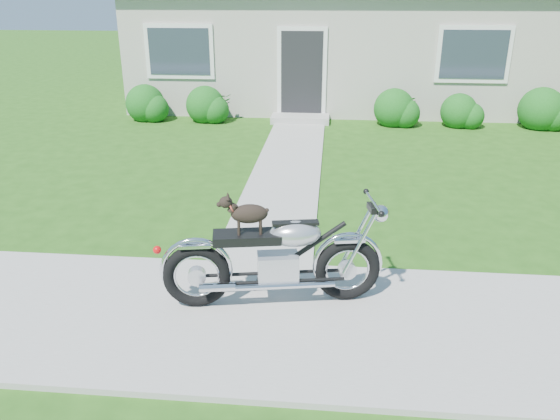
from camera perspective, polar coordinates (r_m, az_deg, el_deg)
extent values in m
plane|color=#235114|center=(5.45, 12.64, -11.78)|extent=(80.00, 80.00, 0.00)
cube|color=#9E9B93|center=(5.44, 12.66, -11.60)|extent=(24.00, 2.20, 0.04)
cube|color=#9E9B93|center=(9.98, 0.86, 4.68)|extent=(1.20, 8.00, 0.03)
cube|color=beige|center=(16.59, 8.35, 16.61)|extent=(12.00, 6.00, 3.00)
cube|color=black|center=(13.63, 2.28, 13.80)|extent=(1.00, 0.06, 2.10)
cube|color=#9E9B93|center=(13.46, 2.13, 9.50)|extent=(1.40, 0.70, 0.16)
cube|color=#2D3847|center=(14.06, -10.49, 15.97)|extent=(1.70, 0.05, 1.30)
cube|color=#2D3847|center=(13.93, 19.59, 15.06)|extent=(1.70, 0.05, 1.30)
sphere|color=#175918|center=(14.02, -13.90, 10.73)|extent=(0.94, 0.94, 0.94)
sphere|color=#175918|center=(14.09, 25.63, 9.43)|extent=(1.03, 1.03, 1.03)
sphere|color=#175918|center=(13.59, 18.17, 9.75)|extent=(0.84, 0.84, 0.84)
sphere|color=#175918|center=(13.61, -7.82, 10.80)|extent=(0.93, 0.93, 0.93)
sphere|color=#175918|center=(13.34, 11.81, 10.34)|extent=(0.94, 0.94, 0.94)
imported|color=#195F1E|center=(13.60, -6.44, 10.59)|extent=(0.79, 0.79, 0.67)
imported|color=#276F1E|center=(13.44, 13.22, 10.05)|extent=(0.45, 0.45, 0.68)
torus|color=black|center=(5.55, 7.04, -6.21)|extent=(0.68, 0.23, 0.67)
torus|color=black|center=(5.45, -8.69, -6.83)|extent=(0.68, 0.23, 0.67)
cube|color=#BBBBC0|center=(5.43, -0.22, -6.09)|extent=(0.44, 0.31, 0.30)
ellipsoid|color=#BBBBC0|center=(5.28, 1.61, -2.47)|extent=(0.55, 0.38, 0.26)
cube|color=black|center=(5.26, -3.49, -2.85)|extent=(0.69, 0.37, 0.09)
cube|color=silver|center=(5.40, 7.21, -3.03)|extent=(0.32, 0.19, 0.03)
cube|color=silver|center=(5.30, -8.89, -3.60)|extent=(0.32, 0.19, 0.03)
cylinder|color=silver|center=(5.30, 9.73, 0.81)|extent=(0.14, 0.60, 0.03)
sphere|color=silver|center=(5.36, 10.48, -0.36)|extent=(0.20, 0.20, 0.17)
cylinder|color=silver|center=(5.38, -0.10, -7.96)|extent=(1.09, 0.26, 0.06)
ellipsoid|color=black|center=(5.16, -3.22, -0.39)|extent=(0.38, 0.23, 0.19)
sphere|color=black|center=(5.12, -5.69, 0.82)|extent=(0.13, 0.13, 0.11)
cylinder|color=black|center=(5.25, -4.34, -1.52)|extent=(0.03, 0.03, 0.15)
cylinder|color=black|center=(5.17, -4.32, -1.88)|extent=(0.03, 0.03, 0.15)
cylinder|color=black|center=(5.25, -2.07, -1.44)|extent=(0.03, 0.03, 0.15)
cylinder|color=black|center=(5.18, -2.02, -1.81)|extent=(0.03, 0.03, 0.15)
torus|color=#CA4436|center=(5.14, -5.09, 0.30)|extent=(0.07, 0.11, 0.09)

